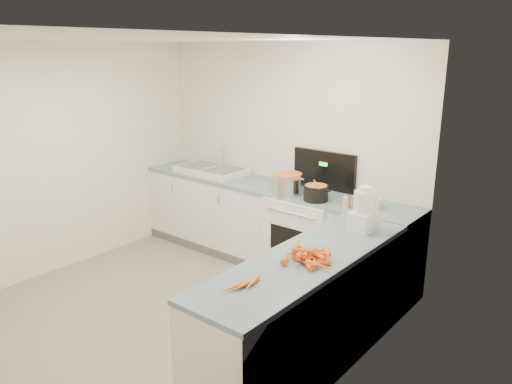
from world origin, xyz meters
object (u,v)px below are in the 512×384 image
Objects in this scene: stove at (308,235)px; food_processor at (363,212)px; sink at (212,170)px; steel_pot at (287,185)px; spice_jar at (346,203)px; mixing_bowl at (368,203)px; extract_bottle at (348,202)px; black_pot at (316,194)px.

stove is 3.55× the size of food_processor.
sink is 1.28m from steel_pot.
steel_pot is 0.72m from spice_jar.
mixing_bowl is at bearing 112.84° from food_processor.
mixing_bowl is at bearing -3.50° from stove.
extract_bottle is at bearing -4.06° from sink.
stove is at bearing 146.80° from food_processor.
extract_bottle is at bearing 96.71° from spice_jar.
food_processor is at bearing -67.16° from mixing_bowl.
food_processor reaches higher than extract_bottle.
sink is at bearing 173.02° from steel_pot.
sink reaches higher than extract_bottle.
stove reaches higher than food_processor.
black_pot is at bearing -176.07° from extract_bottle.
food_processor reaches higher than sink.
sink is at bearing 175.94° from extract_bottle.
steel_pot is 0.36m from black_pot.
steel_pot is 1.45× the size of mixing_bowl.
black_pot is (0.18, -0.15, 0.54)m from stove.
mixing_bowl is 0.60× the size of food_processor.
spice_jar is (1.99, -0.19, 0.01)m from sink.
food_processor is (1.13, -0.48, 0.06)m from steel_pot.
extract_bottle is (1.98, -0.14, 0.01)m from sink.
spice_jar reaches higher than extract_bottle.
stove reaches higher than steel_pot.
spice_jar is 0.27× the size of food_processor.
stove reaches higher than mixing_bowl.
stove is 1.54m from sink.
black_pot is at bearing -5.77° from sink.
mixing_bowl is at bearing 6.15° from steel_pot.
sink is at bearing 179.38° from stove.
mixing_bowl is (0.53, 0.11, -0.02)m from black_pot.
sink reaches higher than spice_jar.
food_processor is at bearing -31.47° from black_pot.
extract_bottle is (0.35, 0.02, -0.02)m from black_pot.
stove is 13.38× the size of spice_jar.
black_pot is at bearing -40.00° from stove.
extract_bottle is 0.25× the size of food_processor.
sink is 1.64m from black_pot.
extract_bottle is at bearing 1.16° from steel_pot.
extract_bottle is at bearing 130.19° from food_processor.
mixing_bowl is at bearing 11.32° from black_pot.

